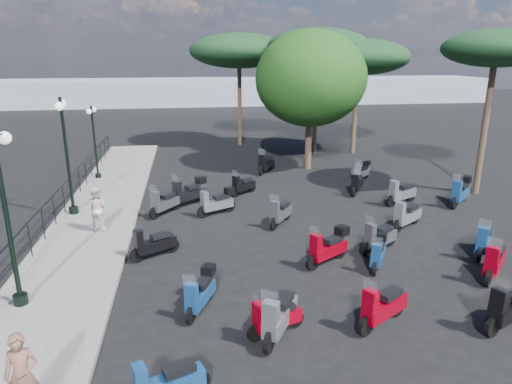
{
  "coord_description": "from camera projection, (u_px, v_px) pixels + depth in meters",
  "views": [
    {
      "loc": [
        -2.92,
        -12.88,
        6.14
      ],
      "look_at": [
        -0.53,
        3.02,
        1.2
      ],
      "focal_mm": 32.0,
      "sensor_mm": 36.0,
      "label": 1
    }
  ],
  "objects": [
    {
      "name": "scooter_19",
      "position": [
        379.0,
        238.0,
        14.56
      ],
      "size": [
        1.5,
        0.99,
        1.35
      ],
      "rotation": [
        0.0,
        0.0,
        2.11
      ],
      "color": "black",
      "rests_on": "ground"
    },
    {
      "name": "lamp_post_0",
      "position": [
        5.0,
        210.0,
        10.61
      ],
      "size": [
        0.42,
        1.28,
        4.35
      ],
      "rotation": [
        0.0,
        0.0,
        -0.11
      ],
      "color": "black",
      "rests_on": "sidewalk"
    },
    {
      "name": "scooter_3",
      "position": [
        153.0,
        244.0,
        14.09
      ],
      "size": [
        1.48,
        0.94,
        1.31
      ],
      "rotation": [
        0.0,
        0.0,
        2.09
      ],
      "color": "black",
      "rests_on": "ground"
    },
    {
      "name": "scooter_5",
      "position": [
        189.0,
        193.0,
        18.95
      ],
      "size": [
        1.53,
        1.3,
        1.46
      ],
      "rotation": [
        0.0,
        0.0,
        2.25
      ],
      "color": "black",
      "rests_on": "ground"
    },
    {
      "name": "distant_hills",
      "position": [
        210.0,
        91.0,
        56.49
      ],
      "size": [
        70.0,
        8.0,
        3.0
      ],
      "primitive_type": "cube",
      "color": "gray",
      "rests_on": "ground"
    },
    {
      "name": "scooter_27",
      "position": [
        362.0,
        172.0,
        22.64
      ],
      "size": [
        1.17,
        1.16,
        1.2
      ],
      "rotation": [
        0.0,
        0.0,
        2.35
      ],
      "color": "black",
      "rests_on": "ground"
    },
    {
      "name": "ground",
      "position": [
        287.0,
        255.0,
        14.39
      ],
      "size": [
        120.0,
        120.0,
        0.0
      ],
      "primitive_type": "plane",
      "color": "black",
      "rests_on": "ground"
    },
    {
      "name": "scooter_25",
      "position": [
        484.0,
        241.0,
        14.27
      ],
      "size": [
        1.23,
        1.39,
        1.39
      ],
      "rotation": [
        0.0,
        0.0,
        2.42
      ],
      "color": "black",
      "rests_on": "ground"
    },
    {
      "name": "scooter_8",
      "position": [
        275.0,
        319.0,
        10.23
      ],
      "size": [
        1.41,
        0.73,
        1.18
      ],
      "rotation": [
        0.0,
        0.0,
        1.95
      ],
      "color": "black",
      "rests_on": "ground"
    },
    {
      "name": "pine_2",
      "position": [
        239.0,
        51.0,
        29.78
      ],
      "size": [
        6.48,
        6.48,
        7.37
      ],
      "color": "#38281E",
      "rests_on": "ground"
    },
    {
      "name": "scooter_22",
      "position": [
        357.0,
        184.0,
        20.54
      ],
      "size": [
        0.97,
        1.42,
        1.29
      ],
      "rotation": [
        0.0,
        0.0,
        2.58
      ],
      "color": "black",
      "rests_on": "ground"
    },
    {
      "name": "scooter_21",
      "position": [
        401.0,
        193.0,
        19.09
      ],
      "size": [
        1.63,
        0.96,
        1.41
      ],
      "rotation": [
        0.0,
        0.0,
        2.03
      ],
      "color": "black",
      "rests_on": "ground"
    },
    {
      "name": "scooter_4",
      "position": [
        164.0,
        203.0,
        17.85
      ],
      "size": [
        1.15,
        1.42,
        1.37
      ],
      "rotation": [
        0.0,
        0.0,
        2.48
      ],
      "color": "black",
      "rests_on": "ground"
    },
    {
      "name": "scooter_14",
      "position": [
        378.0,
        253.0,
        13.47
      ],
      "size": [
        0.92,
        1.33,
        1.19
      ],
      "rotation": [
        0.0,
        0.0,
        2.59
      ],
      "color": "black",
      "rests_on": "ground"
    },
    {
      "name": "scooter_16",
      "position": [
        243.0,
        186.0,
        20.38
      ],
      "size": [
        1.25,
        1.07,
        1.23
      ],
      "rotation": [
        0.0,
        0.0,
        2.27
      ],
      "color": "black",
      "rests_on": "ground"
    },
    {
      "name": "pine_0",
      "position": [
        318.0,
        46.0,
        27.22
      ],
      "size": [
        6.12,
        6.12,
        7.58
      ],
      "color": "#38281E",
      "rests_on": "ground"
    },
    {
      "name": "pine_3",
      "position": [
        496.0,
        50.0,
        18.94
      ],
      "size": [
        4.44,
        4.44,
        7.07
      ],
      "color": "#38281E",
      "rests_on": "ground"
    },
    {
      "name": "scooter_24",
      "position": [
        510.0,
        308.0,
        10.46
      ],
      "size": [
        1.73,
        0.96,
        1.47
      ],
      "rotation": [
        0.0,
        0.0,
        2.0
      ],
      "color": "black",
      "rests_on": "ground"
    },
    {
      "name": "woman",
      "position": [
        22.0,
        375.0,
        7.7
      ],
      "size": [
        0.59,
        0.41,
        1.54
      ],
      "primitive_type": "imported",
      "rotation": [
        0.0,
        0.0,
        0.07
      ],
      "color": "brown",
      "rests_on": "sidewalk"
    },
    {
      "name": "pedestrian_far",
      "position": [
        96.0,
        209.0,
        15.8
      ],
      "size": [
        0.85,
        0.71,
        1.58
      ],
      "primitive_type": "imported",
      "rotation": [
        0.0,
        0.0,
        2.99
      ],
      "color": "silver",
      "rests_on": "sidewalk"
    },
    {
      "name": "pine_1",
      "position": [
        358.0,
        57.0,
        27.3
      ],
      "size": [
        6.15,
        6.15,
        6.95
      ],
      "color": "#38281E",
      "rests_on": "ground"
    },
    {
      "name": "scooter_15",
      "position": [
        328.0,
        248.0,
        13.68
      ],
      "size": [
        1.55,
        1.1,
        1.39
      ],
      "rotation": [
        0.0,
        0.0,
        2.14
      ],
      "color": "black",
      "rests_on": "ground"
    },
    {
      "name": "scooter_0",
      "position": [
        166.0,
        384.0,
        8.17
      ],
      "size": [
        1.53,
        0.79,
        1.28
      ],
      "rotation": [
        0.0,
        0.0,
        1.95
      ],
      "color": "black",
      "rests_on": "ground"
    },
    {
      "name": "scooter_2",
      "position": [
        200.0,
        293.0,
        11.19
      ],
      "size": [
        0.86,
        1.49,
        1.27
      ],
      "rotation": [
        0.0,
        0.0,
        2.71
      ],
      "color": "black",
      "rests_on": "ground"
    },
    {
      "name": "scooter_13",
      "position": [
        382.0,
        307.0,
        10.55
      ],
      "size": [
        1.56,
        1.07,
        1.41
      ],
      "rotation": [
        0.0,
        0.0,
        2.14
      ],
      "color": "black",
      "rests_on": "ground"
    },
    {
      "name": "scooter_7",
      "position": [
        279.0,
        317.0,
        10.14
      ],
      "size": [
        1.08,
        1.65,
        1.48
      ],
      "rotation": [
        0.0,
        0.0,
        2.61
      ],
      "color": "black",
      "rests_on": "ground"
    },
    {
      "name": "scooter_26",
      "position": [
        460.0,
        192.0,
        18.99
      ],
      "size": [
        1.49,
        1.4,
        1.49
      ],
      "rotation": [
        0.0,
        0.0,
        2.31
      ],
      "color": "black",
      "rests_on": "ground"
    },
    {
      "name": "scooter_11",
      "position": [
        266.0,
        164.0,
        24.08
      ],
      "size": [
        1.08,
        1.53,
        1.4
      ],
      "rotation": [
        0.0,
        0.0,
        2.56
      ],
      "color": "black",
      "rests_on": "ground"
    },
    {
      "name": "scooter_9",
      "position": [
        280.0,
        213.0,
        16.8
      ],
      "size": [
        1.08,
        1.43,
        1.34
      ],
      "rotation": [
        0.0,
        0.0,
        2.52
      ],
      "color": "black",
      "rests_on": "ground"
    },
    {
      "name": "broadleaf_tree",
      "position": [
        311.0,
        79.0,
        23.73
      ],
      "size": [
        5.85,
        5.85,
        7.31
      ],
      "color": "#38281E",
      "rests_on": "ground"
    },
    {
      "name": "scooter_20",
      "position": [
        407.0,
        216.0,
        16.44
      ],
      "size": [
        1.51,
        1.12,
        1.41
      ],
      "rotation": [
        0.0,
        0.0,
        2.18
      ],
      "color": "black",
      "rests_on": "ground"
    },
    {
      "name": "railing",
      "position": [
        48.0,
        211.0,
        15.67
      ],
      "size": [
        0.04,
        26.04,
        1.1
      ],
      "color": "black",
      "rests_on": "sidewalk"
    },
    {
      "name": "scooter_18",
      "position": [
        494.0,
        262.0,
        12.81
      ],
      "size": [
        1.36,
        1.35,
        1.44
      ],
      "rotation": [
        0.0,
        0.0,
        2.35
      ],
      "color": "black",
      "rests_on": "ground"
    },
    {
      "name": "sidewalk",
      "position": [
        91.0,
        230.0,
        16.28
      ],
      "size": [
        3.0,
        30.0,
        0.15
      ],
      "primitive_type": "cube",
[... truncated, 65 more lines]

